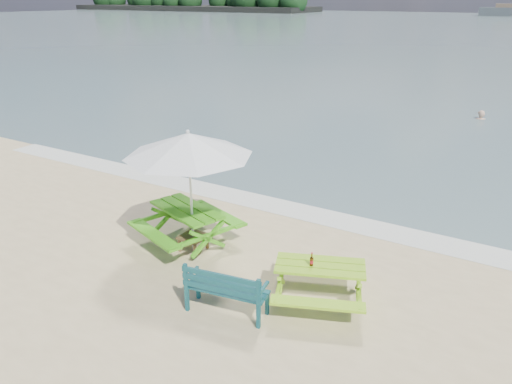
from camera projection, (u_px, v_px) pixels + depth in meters
The scene contains 9 objects.
foam_strip at pixel (305, 212), 12.29m from camera, with size 22.00×0.90×0.01m, color silver.
island_headland at pixel (190, 0), 171.76m from camera, with size 90.00×22.00×7.60m.
picnic_table_left at pixel (187, 227), 10.62m from camera, with size 2.25×2.37×0.82m.
picnic_table_right at pixel (319, 284), 8.62m from camera, with size 2.04×2.13×0.73m.
park_bench at pixel (227, 299), 8.35m from camera, with size 1.45×0.69×0.86m.
side_table at pixel (193, 242), 10.44m from camera, with size 0.52×0.52×0.33m.
patio_umbrella at pixel (188, 145), 9.66m from camera, with size 2.60×2.60×2.53m.
beer_bottle at pixel (312, 261), 8.43m from camera, with size 0.06×0.06×0.24m.
swimmer at pixel (479, 129), 21.79m from camera, with size 0.64×0.46×1.66m.
Camera 1 is at (4.78, -5.64, 5.00)m, focal length 35.00 mm.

